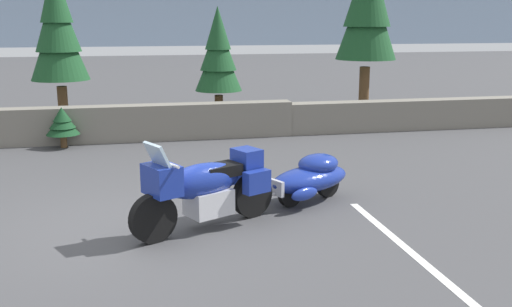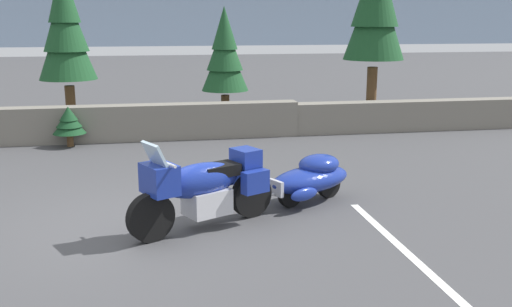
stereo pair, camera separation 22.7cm
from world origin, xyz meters
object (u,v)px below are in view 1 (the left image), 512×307
object	(u,v)px
pine_tree_secondary	(57,28)
pine_tree_tall	(368,0)
pine_tree_far_right	(218,53)
touring_motorcycle	(205,186)
car_shaped_trailer	(310,177)

from	to	relation	value
pine_tree_secondary	pine_tree_tall	bearing A→B (deg)	1.29
pine_tree_far_right	touring_motorcycle	bearing A→B (deg)	-99.58
touring_motorcycle	pine_tree_tall	world-z (taller)	pine_tree_tall
touring_motorcycle	car_shaped_trailer	bearing A→B (deg)	26.70
pine_tree_tall	pine_tree_far_right	xyz separation A→B (m)	(-4.22, -0.42, -1.39)
touring_motorcycle	pine_tree_secondary	size ratio (longest dim) A/B	0.50
pine_tree_tall	car_shaped_trailer	bearing A→B (deg)	-118.01
car_shaped_trailer	touring_motorcycle	bearing A→B (deg)	-153.30
touring_motorcycle	pine_tree_secondary	world-z (taller)	pine_tree_secondary
pine_tree_tall	pine_tree_secondary	xyz separation A→B (m)	(-8.18, -0.18, -0.74)
touring_motorcycle	pine_tree_tall	distance (m)	9.92
touring_motorcycle	pine_tree_far_right	xyz separation A→B (m)	(1.24, 7.37, 1.39)
pine_tree_secondary	pine_tree_far_right	distance (m)	4.02
pine_tree_far_right	car_shaped_trailer	bearing A→B (deg)	-85.09
pine_tree_tall	pine_tree_far_right	size ratio (longest dim) A/B	1.69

